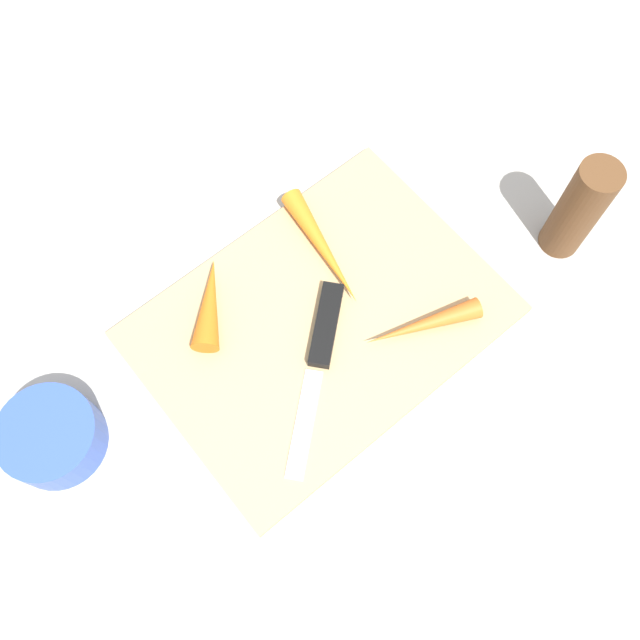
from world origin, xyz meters
TOP-DOWN VIEW (x-y plane):
  - ground_plane at (0.00, 0.00)m, footprint 1.40×1.40m
  - cutting_board at (0.00, 0.00)m, footprint 0.36×0.26m
  - knife at (-0.02, -0.02)m, footprint 0.17×0.14m
  - carrot_medium at (0.07, -0.07)m, footprint 0.12×0.06m
  - carrot_longest at (0.05, 0.06)m, footprint 0.05×0.15m
  - carrot_shortest at (-0.08, 0.08)m, footprint 0.09×0.09m
  - small_bowl at (-0.28, 0.07)m, footprint 0.09×0.09m
  - pepper_grinder at (0.27, -0.09)m, footprint 0.04×0.04m

SIDE VIEW (x-z plane):
  - ground_plane at x=0.00m, z-range 0.00..0.00m
  - cutting_board at x=0.00m, z-range 0.00..0.01m
  - knife at x=-0.02m, z-range 0.01..0.02m
  - carrot_medium at x=0.07m, z-range 0.01..0.03m
  - small_bowl at x=-0.28m, z-range 0.00..0.05m
  - carrot_longest at x=0.05m, z-range 0.01..0.04m
  - carrot_shortest at x=-0.08m, z-range 0.01..0.04m
  - pepper_grinder at x=0.27m, z-range 0.00..0.13m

